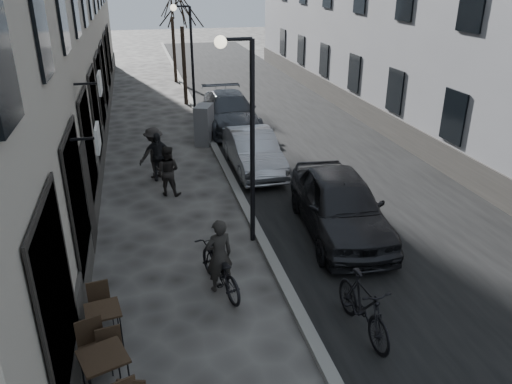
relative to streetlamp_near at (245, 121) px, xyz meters
name	(u,v)px	position (x,y,z in m)	size (l,w,h in m)	color
road	(285,125)	(4.02, 10.00, -3.16)	(7.30, 60.00, 0.00)	black
kerb	(205,129)	(0.37, 10.00, -3.10)	(0.25, 60.00, 0.12)	slate
streetlamp_near	(245,121)	(0.00, 0.00, 0.00)	(0.90, 0.28, 5.09)	black
streetlamp_far	(188,50)	(0.00, 12.00, 0.00)	(0.90, 0.28, 5.09)	black
tree_near	(181,10)	(0.07, 15.00, 1.50)	(2.40, 2.40, 5.70)	black
tree_far	(171,3)	(0.07, 21.00, 1.50)	(2.40, 2.40, 5.70)	black
bistro_set_b	(105,372)	(-3.28, -4.53, -2.64)	(1.00, 1.75, 1.00)	black
bistro_set_c	(104,323)	(-3.35, -3.19, -2.70)	(0.71, 1.56, 0.89)	black
utility_cabinet	(204,125)	(0.10, 8.19, -2.38)	(0.57, 1.04, 1.56)	slate
bicycle	(220,269)	(-1.01, -1.96, -2.65)	(0.68, 1.94, 1.02)	black
cyclist_rider	(219,255)	(-1.01, -1.96, -2.32)	(0.61, 0.40, 1.67)	black
pedestrian_near	(168,171)	(-1.70, 3.42, -2.38)	(0.76, 0.59, 1.57)	black
pedestrian_mid	(154,153)	(-2.02, 4.97, -2.30)	(1.12, 0.64, 1.73)	#282523
pedestrian_far	(158,156)	(-1.92, 4.76, -2.35)	(0.94, 0.39, 1.61)	black
car_near	(340,204)	(2.47, -0.12, -2.34)	(1.93, 4.79, 1.63)	black
car_mid	(253,151)	(1.32, 4.87, -2.47)	(1.46, 4.18, 1.38)	#9A9DA3
car_far	(230,111)	(1.48, 10.09, -2.40)	(2.14, 5.26, 1.53)	#373B41
moped	(363,306)	(1.37, -4.00, -2.57)	(0.56, 1.98, 1.19)	black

